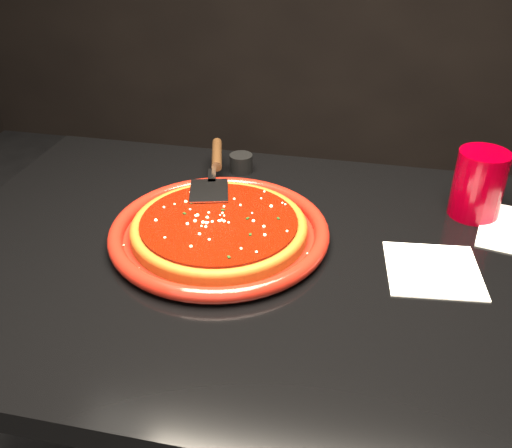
{
  "coord_description": "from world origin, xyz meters",
  "views": [
    {
      "loc": [
        0.14,
        -0.79,
        1.31
      ],
      "look_at": [
        -0.04,
        0.06,
        0.77
      ],
      "focal_mm": 40.0,
      "sensor_mm": 36.0,
      "label": 1
    }
  ],
  "objects_px": {
    "cup": "(479,184)",
    "ramekin": "(241,163)",
    "table": "(270,404)",
    "pizza_server": "(214,169)",
    "plate": "(219,232)"
  },
  "relations": [
    {
      "from": "table",
      "to": "ramekin",
      "type": "relative_size",
      "value": 24.01
    },
    {
      "from": "table",
      "to": "ramekin",
      "type": "bearing_deg",
      "value": 113.17
    },
    {
      "from": "plate",
      "to": "cup",
      "type": "distance_m",
      "value": 0.49
    },
    {
      "from": "table",
      "to": "plate",
      "type": "relative_size",
      "value": 3.08
    },
    {
      "from": "table",
      "to": "pizza_server",
      "type": "bearing_deg",
      "value": 128.39
    },
    {
      "from": "plate",
      "to": "pizza_server",
      "type": "distance_m",
      "value": 0.19
    },
    {
      "from": "plate",
      "to": "cup",
      "type": "relative_size",
      "value": 3.02
    },
    {
      "from": "cup",
      "to": "ramekin",
      "type": "relative_size",
      "value": 2.58
    },
    {
      "from": "pizza_server",
      "to": "cup",
      "type": "height_order",
      "value": "cup"
    },
    {
      "from": "plate",
      "to": "ramekin",
      "type": "bearing_deg",
      "value": 95.37
    },
    {
      "from": "pizza_server",
      "to": "plate",
      "type": "bearing_deg",
      "value": -86.99
    },
    {
      "from": "table",
      "to": "cup",
      "type": "bearing_deg",
      "value": 31.66
    },
    {
      "from": "pizza_server",
      "to": "ramekin",
      "type": "height_order",
      "value": "pizza_server"
    },
    {
      "from": "pizza_server",
      "to": "ramekin",
      "type": "relative_size",
      "value": 6.14
    },
    {
      "from": "table",
      "to": "cup",
      "type": "xyz_separation_m",
      "value": [
        0.35,
        0.21,
        0.44
      ]
    }
  ]
}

